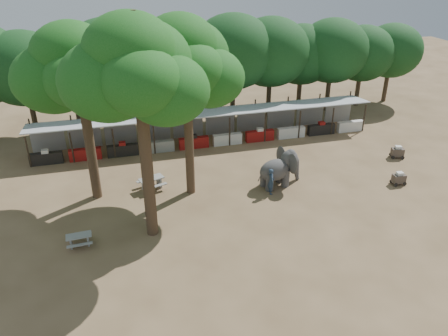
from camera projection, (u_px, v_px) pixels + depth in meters
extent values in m
plane|color=brown|center=(264.00, 237.00, 24.48)|extent=(100.00, 100.00, 0.00)
cube|color=#ACAFB4|center=(207.00, 113.00, 35.40)|extent=(28.00, 2.99, 0.39)
cylinder|color=#2D2319|center=(44.00, 151.00, 31.93)|extent=(0.12, 0.12, 2.40)
cylinder|color=#2D2319|center=(47.00, 134.00, 34.16)|extent=(0.12, 0.12, 2.80)
cube|color=black|center=(46.00, 158.00, 32.48)|extent=(2.38, 0.50, 0.90)
cube|color=gray|center=(48.00, 139.00, 34.30)|extent=(2.52, 0.12, 2.00)
cylinder|color=#2D2319|center=(84.00, 147.00, 32.57)|extent=(0.12, 0.12, 2.40)
cylinder|color=#2D2319|center=(84.00, 131.00, 34.81)|extent=(0.12, 0.12, 2.80)
cube|color=maroon|center=(85.00, 154.00, 33.13)|extent=(2.38, 0.50, 0.90)
cube|color=gray|center=(85.00, 136.00, 34.95)|extent=(2.52, 0.12, 2.00)
cylinder|color=#2D2319|center=(122.00, 143.00, 33.22)|extent=(0.12, 0.12, 2.40)
cylinder|color=#2D2319|center=(120.00, 128.00, 35.45)|extent=(0.12, 0.12, 2.80)
cube|color=black|center=(123.00, 150.00, 33.77)|extent=(2.38, 0.50, 0.90)
cube|color=gray|center=(120.00, 132.00, 35.59)|extent=(2.52, 0.12, 2.00)
cylinder|color=#2D2319|center=(159.00, 139.00, 33.86)|extent=(0.12, 0.12, 2.40)
cylinder|color=#2D2319|center=(154.00, 124.00, 36.10)|extent=(0.12, 0.12, 2.80)
cube|color=gray|center=(159.00, 146.00, 34.42)|extent=(2.38, 0.50, 0.90)
cube|color=gray|center=(155.00, 129.00, 36.24)|extent=(2.52, 0.12, 2.00)
cylinder|color=#2D2319|center=(194.00, 135.00, 34.51)|extent=(0.12, 0.12, 2.40)
cylinder|color=#2D2319|center=(188.00, 121.00, 36.74)|extent=(0.12, 0.12, 2.80)
cube|color=maroon|center=(194.00, 143.00, 35.06)|extent=(2.38, 0.50, 0.90)
cube|color=gray|center=(188.00, 126.00, 36.88)|extent=(2.52, 0.12, 2.00)
cylinder|color=#2D2319|center=(228.00, 132.00, 35.15)|extent=(0.12, 0.12, 2.40)
cylinder|color=#2D2319|center=(220.00, 118.00, 37.39)|extent=(0.12, 0.12, 2.80)
cube|color=silver|center=(227.00, 139.00, 35.71)|extent=(2.38, 0.50, 0.90)
cube|color=gray|center=(220.00, 123.00, 37.53)|extent=(2.52, 0.12, 2.00)
cylinder|color=#2D2319|center=(261.00, 129.00, 35.80)|extent=(0.12, 0.12, 2.40)
cylinder|color=#2D2319|center=(251.00, 115.00, 38.03)|extent=(0.12, 0.12, 2.80)
cube|color=maroon|center=(260.00, 136.00, 36.35)|extent=(2.38, 0.50, 0.90)
cube|color=gray|center=(251.00, 120.00, 38.17)|extent=(2.52, 0.12, 2.00)
cylinder|color=#2D2319|center=(293.00, 125.00, 36.44)|extent=(0.12, 0.12, 2.40)
cylinder|color=#2D2319|center=(281.00, 112.00, 38.68)|extent=(0.12, 0.12, 2.80)
cube|color=silver|center=(291.00, 133.00, 37.00)|extent=(2.38, 0.50, 0.90)
cube|color=gray|center=(281.00, 117.00, 38.82)|extent=(2.52, 0.12, 2.00)
cylinder|color=#2D2319|center=(323.00, 122.00, 37.09)|extent=(0.12, 0.12, 2.40)
cylinder|color=#2D2319|center=(310.00, 110.00, 39.32)|extent=(0.12, 0.12, 2.80)
cube|color=black|center=(321.00, 129.00, 37.64)|extent=(2.38, 0.50, 0.90)
cube|color=gray|center=(310.00, 114.00, 39.46)|extent=(2.52, 0.12, 2.00)
cylinder|color=#2D2319|center=(353.00, 119.00, 37.73)|extent=(0.12, 0.12, 2.40)
cylinder|color=#2D2319|center=(338.00, 107.00, 39.97)|extent=(0.12, 0.12, 2.80)
cube|color=silver|center=(350.00, 126.00, 38.29)|extent=(2.38, 0.50, 0.90)
cube|color=gray|center=(338.00, 111.00, 40.11)|extent=(2.52, 0.12, 2.00)
cylinder|color=#332316|center=(88.00, 131.00, 26.35)|extent=(0.60, 0.60, 9.20)
cone|color=#332316|center=(76.00, 54.00, 24.27)|extent=(0.57, 0.57, 2.88)
ellipsoid|color=#0D4C0F|center=(54.00, 79.00, 24.83)|extent=(4.80, 4.80, 3.94)
ellipsoid|color=#0D4C0F|center=(102.00, 86.00, 24.83)|extent=(4.20, 4.20, 3.44)
ellipsoid|color=#0D4C0F|center=(82.00, 63.00, 25.61)|extent=(5.20, 5.20, 4.26)
ellipsoid|color=#0D4C0F|center=(78.00, 79.00, 23.64)|extent=(3.80, 3.80, 3.12)
ellipsoid|color=#0D4C0F|center=(70.00, 53.00, 24.36)|extent=(4.40, 4.40, 3.61)
cylinder|color=#332316|center=(145.00, 150.00, 22.46)|extent=(0.64, 0.64, 10.40)
cone|color=#332316|center=(136.00, 47.00, 20.11)|extent=(0.61, 0.61, 3.25)
ellipsoid|color=#0D4C0F|center=(109.00, 81.00, 20.75)|extent=(4.80, 4.80, 3.94)
ellipsoid|color=#0D4C0F|center=(167.00, 90.00, 20.76)|extent=(4.20, 4.20, 3.44)
ellipsoid|color=#0D4C0F|center=(140.00, 62.00, 21.54)|extent=(5.20, 5.20, 4.26)
ellipsoid|color=#0D4C0F|center=(141.00, 81.00, 19.56)|extent=(3.80, 3.80, 3.12)
ellipsoid|color=#0D4C0F|center=(130.00, 50.00, 20.28)|extent=(4.40, 4.40, 3.61)
cylinder|color=#332316|center=(188.00, 124.00, 26.78)|extent=(0.56, 0.56, 9.60)
cone|color=#332316|center=(185.00, 44.00, 24.61)|extent=(0.53, 0.53, 3.00)
ellipsoid|color=#0D4C0F|center=(161.00, 70.00, 25.19)|extent=(4.80, 4.80, 3.94)
ellipsoid|color=#0D4C0F|center=(209.00, 78.00, 25.20)|extent=(4.20, 4.20, 3.44)
ellipsoid|color=#0D4C0F|center=(186.00, 55.00, 25.98)|extent=(5.20, 5.20, 4.26)
ellipsoid|color=#0D4C0F|center=(190.00, 70.00, 24.00)|extent=(3.80, 3.80, 3.12)
ellipsoid|color=#0D4C0F|center=(179.00, 45.00, 24.73)|extent=(4.40, 4.40, 3.61)
cylinder|color=#332316|center=(41.00, 114.00, 36.92)|extent=(0.44, 0.44, 3.74)
ellipsoid|color=black|center=(32.00, 71.00, 35.27)|extent=(6.46, 5.95, 5.61)
cylinder|color=#332316|center=(82.00, 111.00, 37.69)|extent=(0.44, 0.44, 3.74)
ellipsoid|color=black|center=(75.00, 69.00, 36.03)|extent=(6.46, 5.95, 5.61)
cylinder|color=#332316|center=(121.00, 107.00, 38.46)|extent=(0.44, 0.44, 3.74)
ellipsoid|color=black|center=(116.00, 66.00, 36.80)|extent=(6.46, 5.95, 5.61)
cylinder|color=#332316|center=(159.00, 104.00, 39.23)|extent=(0.44, 0.44, 3.74)
ellipsoid|color=black|center=(156.00, 64.00, 37.57)|extent=(6.46, 5.95, 5.61)
cylinder|color=#332316|center=(195.00, 101.00, 39.99)|extent=(0.44, 0.44, 3.74)
ellipsoid|color=black|center=(194.00, 61.00, 38.34)|extent=(6.46, 5.95, 5.61)
cylinder|color=#332316|center=(230.00, 98.00, 40.76)|extent=(0.44, 0.44, 3.74)
ellipsoid|color=black|center=(230.00, 59.00, 39.11)|extent=(6.46, 5.95, 5.61)
cylinder|color=#332316|center=(264.00, 96.00, 41.53)|extent=(0.44, 0.44, 3.74)
ellipsoid|color=black|center=(265.00, 57.00, 39.87)|extent=(6.46, 5.95, 5.61)
cylinder|color=#332316|center=(296.00, 93.00, 42.30)|extent=(0.44, 0.44, 3.74)
ellipsoid|color=black|center=(299.00, 55.00, 40.64)|extent=(6.46, 5.95, 5.61)
cylinder|color=#332316|center=(327.00, 90.00, 43.07)|extent=(0.44, 0.44, 3.74)
ellipsoid|color=black|center=(332.00, 53.00, 41.41)|extent=(6.46, 5.95, 5.61)
cylinder|color=#332316|center=(358.00, 88.00, 43.84)|extent=(0.44, 0.44, 3.74)
ellipsoid|color=black|center=(363.00, 51.00, 42.18)|extent=(6.46, 5.95, 5.61)
cylinder|color=#332316|center=(387.00, 85.00, 44.60)|extent=(0.44, 0.44, 3.74)
ellipsoid|color=black|center=(393.00, 49.00, 42.95)|extent=(6.46, 5.95, 5.61)
ellipsoid|color=#3A3838|center=(275.00, 170.00, 29.16)|extent=(2.52, 1.79, 1.48)
cylinder|color=#3A3838|center=(270.00, 182.00, 28.88)|extent=(0.63, 0.63, 1.25)
cylinder|color=#3A3838|center=(264.00, 177.00, 29.44)|extent=(0.63, 0.63, 1.25)
cylinder|color=#3A3838|center=(285.00, 178.00, 29.39)|extent=(0.63, 0.63, 1.25)
cylinder|color=#3A3838|center=(280.00, 173.00, 29.95)|extent=(0.63, 0.63, 1.25)
ellipsoid|color=#3A3838|center=(289.00, 160.00, 29.36)|extent=(1.45, 1.26, 1.37)
ellipsoid|color=#3A3838|center=(292.00, 164.00, 28.72)|extent=(0.44, 1.15, 1.41)
ellipsoid|color=#3A3838|center=(281.00, 156.00, 29.79)|extent=(0.44, 1.15, 1.41)
cone|color=#3A3838|center=(296.00, 170.00, 30.06)|extent=(0.67, 0.67, 1.55)
imported|color=#26384C|center=(271.00, 181.00, 28.41)|extent=(0.50, 0.69, 1.78)
cube|color=gray|center=(79.00, 236.00, 23.48)|extent=(1.37, 0.70, 0.05)
cube|color=gray|center=(71.00, 242.00, 23.50)|extent=(0.12, 0.54, 0.62)
cube|color=gray|center=(88.00, 239.00, 23.76)|extent=(0.12, 0.54, 0.62)
cube|color=gray|center=(80.00, 245.00, 23.19)|extent=(1.34, 0.30, 0.04)
cube|color=gray|center=(79.00, 235.00, 24.01)|extent=(1.34, 0.30, 0.04)
cube|color=gray|center=(151.00, 178.00, 28.98)|extent=(1.78, 1.24, 0.06)
cube|color=gray|center=(144.00, 186.00, 28.89)|extent=(0.31, 0.65, 0.76)
cube|color=gray|center=(159.00, 182.00, 29.43)|extent=(0.31, 0.65, 0.76)
cube|color=gray|center=(156.00, 186.00, 28.68)|extent=(1.62, 0.78, 0.05)
cube|color=gray|center=(148.00, 179.00, 29.57)|extent=(1.62, 0.78, 0.05)
cube|color=#3B2F27|center=(399.00, 179.00, 29.70)|extent=(0.87, 0.54, 0.60)
cylinder|color=black|center=(396.00, 185.00, 29.53)|extent=(0.26, 0.06, 0.26)
cylinder|color=black|center=(405.00, 184.00, 29.66)|extent=(0.26, 0.06, 0.26)
cylinder|color=black|center=(391.00, 181.00, 30.01)|extent=(0.26, 0.06, 0.26)
cylinder|color=black|center=(400.00, 180.00, 30.15)|extent=(0.26, 0.06, 0.26)
cube|color=silver|center=(400.00, 174.00, 29.53)|extent=(0.44, 0.36, 0.21)
cube|color=#3B2F27|center=(397.00, 152.00, 33.44)|extent=(1.03, 0.79, 0.63)
cylinder|color=black|center=(393.00, 158.00, 33.34)|extent=(0.27, 0.13, 0.27)
cylinder|color=black|center=(403.00, 158.00, 33.30)|extent=(0.27, 0.13, 0.27)
cylinder|color=black|center=(391.00, 154.00, 33.87)|extent=(0.27, 0.13, 0.27)
cylinder|color=black|center=(400.00, 154.00, 33.84)|extent=(0.27, 0.13, 0.27)
cube|color=silver|center=(398.00, 147.00, 33.26)|extent=(0.54, 0.48, 0.23)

